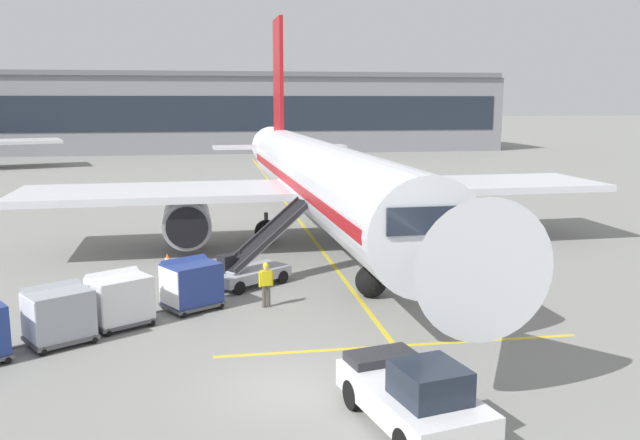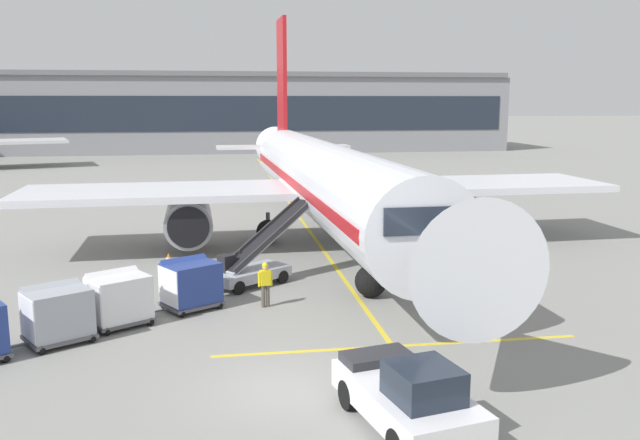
# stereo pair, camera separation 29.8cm
# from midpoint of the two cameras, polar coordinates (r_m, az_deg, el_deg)

# --- Properties ---
(ground_plane) EXTENTS (600.00, 600.00, 0.00)m
(ground_plane) POSITION_cam_midpoint_polar(r_m,az_deg,el_deg) (18.79, -3.21, -14.28)
(ground_plane) COLOR gray
(parked_airplane) EXTENTS (31.68, 41.69, 13.88)m
(parked_airplane) POSITION_cam_midpoint_polar(r_m,az_deg,el_deg) (36.09, -0.15, 3.47)
(parked_airplane) COLOR silver
(parked_airplane) RESTS_ON ground
(belt_loader) EXTENTS (4.85, 4.01, 3.45)m
(belt_loader) POSITION_cam_midpoint_polar(r_m,az_deg,el_deg) (28.69, -6.01, -3.69)
(belt_loader) COLOR #A3A8B2
(belt_loader) RESTS_ON ground
(baggage_cart_lead) EXTENTS (2.74, 2.41, 1.91)m
(baggage_cart_lead) POSITION_cam_midpoint_polar(r_m,az_deg,el_deg) (25.68, -11.29, -5.32)
(baggage_cart_lead) COLOR #515156
(baggage_cart_lead) RESTS_ON ground
(baggage_cart_second) EXTENTS (2.74, 2.41, 1.91)m
(baggage_cart_second) POSITION_cam_midpoint_polar(r_m,az_deg,el_deg) (24.40, -17.10, -6.41)
(baggage_cart_second) COLOR #515156
(baggage_cart_second) RESTS_ON ground
(baggage_cart_third) EXTENTS (2.74, 2.41, 1.91)m
(baggage_cart_third) POSITION_cam_midpoint_polar(r_m,az_deg,el_deg) (23.36, -21.79, -7.43)
(baggage_cart_third) COLOR #515156
(baggage_cart_third) RESTS_ON ground
(pushback_tug) EXTENTS (3.00, 4.75, 1.83)m
(pushback_tug) POSITION_cam_midpoint_polar(r_m,az_deg,el_deg) (16.65, 7.48, -14.58)
(pushback_tug) COLOR silver
(pushback_tug) RESTS_ON ground
(ground_crew_by_loader) EXTENTS (0.38, 0.53, 1.74)m
(ground_crew_by_loader) POSITION_cam_midpoint_polar(r_m,az_deg,el_deg) (26.80, -11.78, -4.69)
(ground_crew_by_loader) COLOR #514C42
(ground_crew_by_loader) RESTS_ON ground
(ground_crew_by_carts) EXTENTS (0.56, 0.32, 1.74)m
(ground_crew_by_carts) POSITION_cam_midpoint_polar(r_m,az_deg,el_deg) (25.50, -4.97, -5.27)
(ground_crew_by_carts) COLOR #514C42
(ground_crew_by_carts) RESTS_ON ground
(ground_crew_marshaller) EXTENTS (0.55, 0.35, 1.74)m
(ground_crew_marshaller) POSITION_cam_midpoint_polar(r_m,az_deg,el_deg) (25.82, -12.35, -5.28)
(ground_crew_marshaller) COLOR #333847
(ground_crew_marshaller) RESTS_ON ground
(safety_cone_engine_keepout) EXTENTS (0.58, 0.58, 0.66)m
(safety_cone_engine_keepout) POSITION_cam_midpoint_polar(r_m,az_deg,el_deg) (32.50, -13.14, -3.35)
(safety_cone_engine_keepout) COLOR black
(safety_cone_engine_keepout) RESTS_ON ground
(apron_guidance_line_lead_in) EXTENTS (0.20, 110.00, 0.01)m
(apron_guidance_line_lead_in) POSITION_cam_midpoint_polar(r_m,az_deg,el_deg) (35.93, -0.30, -2.31)
(apron_guidance_line_lead_in) COLOR yellow
(apron_guidance_line_lead_in) RESTS_ON ground
(apron_guidance_line_stop_bar) EXTENTS (12.00, 0.20, 0.01)m
(apron_guidance_line_stop_bar) POSITION_cam_midpoint_polar(r_m,az_deg,el_deg) (21.98, 6.61, -10.60)
(apron_guidance_line_stop_bar) COLOR yellow
(apron_guidance_line_stop_bar) RESTS_ON ground
(terminal_building) EXTENTS (103.04, 16.06, 11.88)m
(terminal_building) POSITION_cam_midpoint_polar(r_m,az_deg,el_deg) (106.33, -13.22, 8.91)
(terminal_building) COLOR gray
(terminal_building) RESTS_ON ground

